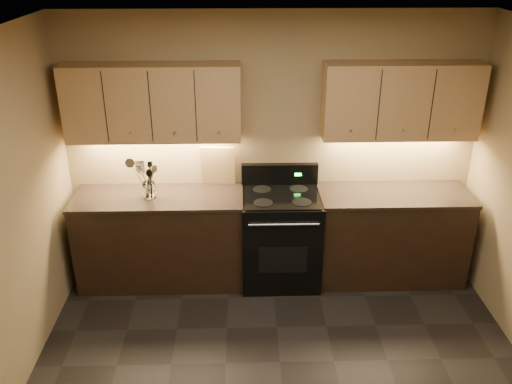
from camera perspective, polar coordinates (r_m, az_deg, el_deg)
ceiling at (r=3.05m, az=4.09°, el=14.71°), size 4.00×4.00×0.00m
wall_back at (r=5.32m, az=1.66°, el=4.71°), size 4.00×0.04×2.60m
counter_left at (r=5.45m, az=-9.93°, el=-4.83°), size 1.62×0.62×0.93m
counter_right at (r=5.59m, az=13.93°, el=-4.43°), size 1.46×0.62×0.93m
stove at (r=5.38m, az=2.59°, el=-4.70°), size 0.76×0.68×1.14m
upper_cab_left at (r=5.08m, az=-10.82°, el=9.22°), size 1.60×0.30×0.70m
upper_cab_right at (r=5.23m, az=15.02°, el=9.26°), size 1.44×0.30×0.70m
outlet_plate at (r=5.47m, az=-12.11°, el=2.68°), size 0.08×0.01×0.12m
utensil_crock at (r=5.20m, az=-11.17°, el=0.15°), size 0.14×0.14×0.15m
cutting_board at (r=5.33m, az=-4.03°, el=2.80°), size 0.34×0.13×0.42m
wooden_spoon at (r=5.15m, az=-11.68°, el=1.19°), size 0.17×0.07×0.33m
black_spoon at (r=5.19m, az=-11.40°, el=1.19°), size 0.10×0.13×0.31m
black_turner at (r=5.12m, az=-11.12°, el=1.29°), size 0.11×0.14×0.37m
steel_spatula at (r=5.17m, az=-11.07°, el=1.37°), size 0.20×0.10×0.35m
steel_skimmer at (r=5.13m, az=-11.12°, el=1.57°), size 0.27×0.12×0.40m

